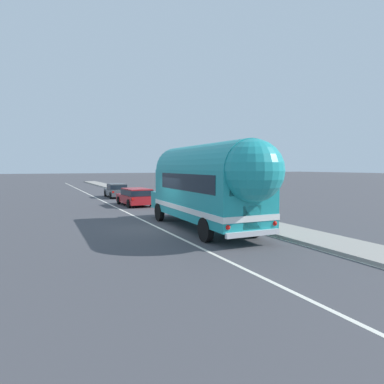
% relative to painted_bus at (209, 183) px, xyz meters
% --- Properties ---
extents(ground_plane, '(300.00, 300.00, 0.00)m').
position_rel_painted_bus_xyz_m(ground_plane, '(-1.86, 1.85, -2.31)').
color(ground_plane, '#424247').
extents(lane_markings, '(3.91, 80.00, 0.01)m').
position_rel_painted_bus_xyz_m(lane_markings, '(-0.12, 13.85, -2.30)').
color(lane_markings, silver).
rests_on(lane_markings, ground).
extents(sidewalk_slab, '(2.26, 90.00, 0.15)m').
position_rel_painted_bus_xyz_m(sidewalk_slab, '(3.04, 11.85, -2.23)').
color(sidewalk_slab, gray).
rests_on(sidewalk_slab, ground).
extents(painted_bus, '(2.76, 10.39, 4.12)m').
position_rel_painted_bus_xyz_m(painted_bus, '(0.00, 0.00, 0.00)').
color(painted_bus, teal).
rests_on(painted_bus, ground).
extents(car_lead, '(2.13, 4.30, 1.37)m').
position_rel_painted_bus_xyz_m(car_lead, '(-0.20, 11.78, -1.52)').
color(car_lead, '#A5191E').
rests_on(car_lead, ground).
extents(car_second, '(1.97, 4.34, 1.37)m').
position_rel_painted_bus_xyz_m(car_second, '(0.11, 19.64, -1.58)').
color(car_second, '#474C51').
rests_on(car_second, ground).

